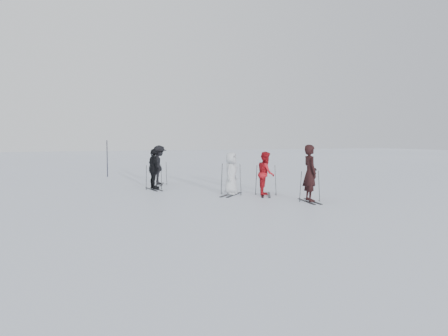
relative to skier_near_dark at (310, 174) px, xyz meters
name	(u,v)px	position (x,y,z in m)	size (l,w,h in m)	color
ground	(233,195)	(-1.79, 2.77, -1.00)	(120.00, 120.00, 0.00)	silver
skier_near_dark	(310,174)	(0.00, 0.00, 0.00)	(0.73, 0.48, 2.00)	black
skier_red	(266,174)	(-0.66, 2.13, -0.15)	(0.82, 0.64, 1.69)	#AC131C
skier_grey	(231,174)	(-1.89, 2.74, -0.16)	(0.81, 0.53, 1.67)	#B5BABF
skier_uphill_left	(154,170)	(-4.36, 5.63, -0.12)	(1.02, 0.43, 1.75)	black
skier_uphill_far	(159,165)	(-3.69, 7.49, -0.06)	(1.21, 0.69, 1.87)	black
skis_near_dark	(310,186)	(0.00, 0.00, -0.43)	(0.82, 1.56, 1.14)	black
skis_red	(266,180)	(-0.66, 2.13, -0.38)	(0.89, 1.69, 1.23)	black
skis_grey	(231,179)	(-1.89, 2.74, -0.36)	(0.93, 1.76, 1.28)	black
skis_uphill_left	(154,177)	(-4.36, 5.63, -0.44)	(0.81, 1.54, 1.12)	black
skis_uphill_far	(159,173)	(-3.69, 7.49, -0.43)	(0.82, 1.55, 1.13)	black
piste_marker	(107,159)	(-5.54, 12.67, 0.06)	(0.05, 0.05, 2.13)	black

